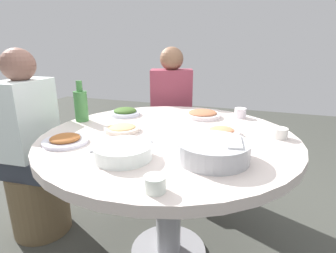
% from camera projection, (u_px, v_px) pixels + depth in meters
% --- Properties ---
extents(ground, '(8.00, 8.00, 0.00)m').
position_uv_depth(ground, '(168.00, 253.00, 1.63)').
color(ground, '#3F413A').
extents(round_dining_table, '(1.32, 1.32, 0.76)m').
position_uv_depth(round_dining_table, '(168.00, 155.00, 1.44)').
color(round_dining_table, '#99999E').
rests_on(round_dining_table, ground).
extents(rice_bowl, '(0.30, 0.30, 0.09)m').
position_uv_depth(rice_bowl, '(213.00, 150.00, 1.08)').
color(rice_bowl, '#B2B5BA').
rests_on(rice_bowl, round_dining_table).
extents(soup_bowl, '(0.24, 0.24, 0.06)m').
position_uv_depth(soup_bowl, '(123.00, 152.00, 1.10)').
color(soup_bowl, white).
rests_on(soup_bowl, round_dining_table).
extents(dish_tofu_braise, '(0.23, 0.23, 0.04)m').
position_uv_depth(dish_tofu_braise, '(203.00, 114.00, 1.73)').
color(dish_tofu_braise, white).
rests_on(dish_tofu_braise, round_dining_table).
extents(dish_greens, '(0.20, 0.20, 0.05)m').
position_uv_depth(dish_greens, '(125.00, 112.00, 1.78)').
color(dish_greens, silver).
rests_on(dish_greens, round_dining_table).
extents(dish_shrimp, '(0.19, 0.19, 0.04)m').
position_uv_depth(dish_shrimp, '(222.00, 131.00, 1.39)').
color(dish_shrimp, white).
rests_on(dish_shrimp, round_dining_table).
extents(dish_noodles, '(0.19, 0.19, 0.03)m').
position_uv_depth(dish_noodles, '(122.00, 128.00, 1.45)').
color(dish_noodles, silver).
rests_on(dish_noodles, round_dining_table).
extents(dish_stirfry, '(0.21, 0.21, 0.04)m').
position_uv_depth(dish_stirfry, '(65.00, 140.00, 1.27)').
color(dish_stirfry, silver).
rests_on(dish_stirfry, round_dining_table).
extents(green_bottle, '(0.08, 0.08, 0.25)m').
position_uv_depth(green_bottle, '(81.00, 105.00, 1.62)').
color(green_bottle, '#3F803E').
rests_on(green_bottle, round_dining_table).
extents(tea_cup_near, '(0.07, 0.07, 0.06)m').
position_uv_depth(tea_cup_near, '(240.00, 113.00, 1.72)').
color(tea_cup_near, white).
rests_on(tea_cup_near, round_dining_table).
extents(tea_cup_far, '(0.07, 0.07, 0.05)m').
position_uv_depth(tea_cup_far, '(155.00, 184.00, 0.85)').
color(tea_cup_far, white).
rests_on(tea_cup_far, round_dining_table).
extents(tea_cup_side, '(0.08, 0.08, 0.05)m').
position_uv_depth(tea_cup_side, '(280.00, 133.00, 1.34)').
color(tea_cup_side, white).
rests_on(tea_cup_side, round_dining_table).
extents(stool_for_diner_left, '(0.36, 0.36, 0.43)m').
position_uv_depth(stool_for_diner_left, '(40.00, 201.00, 1.78)').
color(stool_for_diner_left, brown).
rests_on(stool_for_diner_left, ground).
extents(diner_left, '(0.36, 0.35, 0.76)m').
position_uv_depth(diner_left, '(27.00, 123.00, 1.63)').
color(diner_left, '#2D333D').
rests_on(diner_left, stool_for_diner_left).
extents(stool_for_diner_right, '(0.35, 0.35, 0.43)m').
position_uv_depth(stool_for_diner_right, '(171.00, 159.00, 2.42)').
color(stool_for_diner_right, brown).
rests_on(stool_for_diner_right, ground).
extents(diner_right, '(0.41, 0.42, 0.76)m').
position_uv_depth(diner_right, '(171.00, 101.00, 2.27)').
color(diner_right, '#2D333D').
rests_on(diner_right, stool_for_diner_right).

